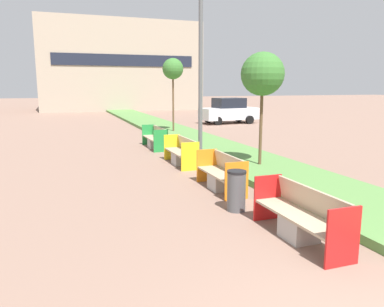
# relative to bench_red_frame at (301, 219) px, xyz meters

# --- Properties ---
(planter_grass_strip) EXTENTS (2.80, 120.00, 0.18)m
(planter_grass_strip) POSITION_rel_bench_red_frame_xyz_m (2.26, 8.55, -0.28)
(planter_grass_strip) COLOR #568442
(planter_grass_strip) RESTS_ON ground
(building_backdrop) EXTENTS (17.75, 7.88, 9.81)m
(building_backdrop) POSITION_rel_bench_red_frame_xyz_m (3.06, 39.37, 4.53)
(building_backdrop) COLOR tan
(building_backdrop) RESTS_ON ground
(bench_red_frame) EXTENTS (0.65, 2.22, 0.94)m
(bench_red_frame) POSITION_rel_bench_red_frame_xyz_m (0.00, 0.00, 0.00)
(bench_red_frame) COLOR #ADA8A0
(bench_red_frame) RESTS_ON ground
(bench_orange_frame) EXTENTS (0.65, 1.95, 0.94)m
(bench_orange_frame) POSITION_rel_bench_red_frame_xyz_m (-0.00, 3.48, -0.01)
(bench_orange_frame) COLOR #ADA8A0
(bench_orange_frame) RESTS_ON ground
(bench_yellow_frame) EXTENTS (0.65, 2.09, 0.94)m
(bench_yellow_frame) POSITION_rel_bench_red_frame_xyz_m (-0.00, 6.91, -0.00)
(bench_yellow_frame) COLOR #ADA8A0
(bench_yellow_frame) RESTS_ON ground
(bench_green_frame) EXTENTS (0.65, 2.25, 0.94)m
(bench_green_frame) POSITION_rel_bench_red_frame_xyz_m (0.00, 10.68, 0.00)
(bench_green_frame) COLOR #ADA8A0
(bench_green_frame) RESTS_ON ground
(litter_bin) EXTENTS (0.42, 0.42, 0.91)m
(litter_bin) POSITION_rel_bench_red_frame_xyz_m (-0.40, 1.81, 0.08)
(litter_bin) COLOR #4C4F51
(litter_bin) RESTS_ON ground
(street_lamp_post) EXTENTS (0.24, 0.44, 8.02)m
(street_lamp_post) POSITION_rel_bench_red_frame_xyz_m (0.61, 6.68, 4.02)
(street_lamp_post) COLOR #56595B
(street_lamp_post) RESTS_ON ground
(sapling_tree_near) EXTENTS (1.38, 1.38, 3.79)m
(sapling_tree_near) POSITION_rel_bench_red_frame_xyz_m (2.18, 5.29, 2.71)
(sapling_tree_near) COLOR brown
(sapling_tree_near) RESTS_ON ground
(sapling_tree_far) EXTENTS (1.17, 1.17, 4.25)m
(sapling_tree_far) POSITION_rel_bench_red_frame_xyz_m (2.18, 15.11, 3.25)
(sapling_tree_far) COLOR brown
(sapling_tree_far) RESTS_ON ground
(parked_car_distant) EXTENTS (4.34, 2.13, 1.86)m
(parked_car_distant) POSITION_rel_bench_red_frame_xyz_m (7.80, 19.65, 0.54)
(parked_car_distant) COLOR silver
(parked_car_distant) RESTS_ON ground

